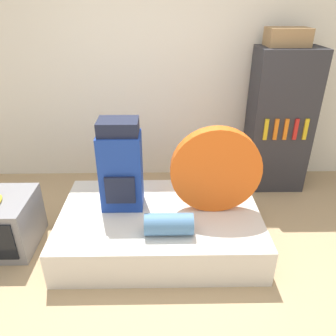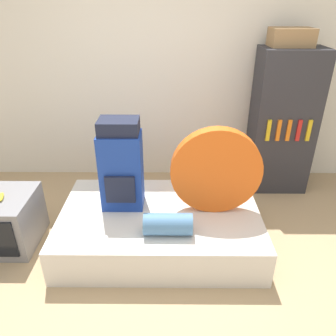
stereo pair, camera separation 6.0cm
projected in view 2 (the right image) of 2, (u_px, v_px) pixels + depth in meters
The scene contains 9 objects.
ground_plane at pixel (165, 283), 2.70m from camera, with size 16.00×16.00×0.00m, color tan.
wall_back at pixel (167, 73), 3.80m from camera, with size 8.00×0.05×2.60m.
bed at pixel (160, 226), 3.08m from camera, with size 1.82×1.15×0.35m.
backpack at pixel (121, 166), 2.92m from camera, with size 0.37×0.30×0.84m.
tent_bag at pixel (216, 171), 2.85m from camera, with size 0.80×0.11×0.80m.
sleeping_roll at pixel (168, 224), 2.68m from camera, with size 0.40×0.18×0.18m.
television at pixel (4, 220), 3.03m from camera, with size 0.57×0.59×0.50m.
bookshelf at pixel (282, 123), 3.72m from camera, with size 0.68×0.46×1.63m.
cardboard_box at pixel (291, 37), 3.34m from camera, with size 0.43×0.29×0.18m.
Camera 2 is at (0.04, -1.95, 2.10)m, focal length 35.00 mm.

